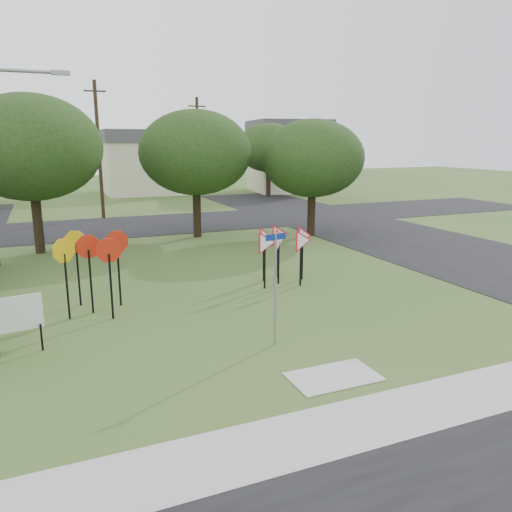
{
  "coord_description": "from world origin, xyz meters",
  "views": [
    {
      "loc": [
        -5.61,
        -11.16,
        5.16
      ],
      "look_at": [
        0.4,
        3.0,
        1.6
      ],
      "focal_mm": 35.0,
      "sensor_mm": 36.0,
      "label": 1
    }
  ],
  "objects": [
    {
      "name": "ground",
      "position": [
        0.0,
        0.0,
        0.0
      ],
      "size": [
        140.0,
        140.0,
        0.0
      ],
      "primitive_type": "plane",
      "color": "#34511E"
    },
    {
      "name": "sidewalk",
      "position": [
        0.0,
        -4.2,
        0.01
      ],
      "size": [
        30.0,
        1.6,
        0.02
      ],
      "primitive_type": "cube",
      "color": "#9E9E96",
      "rests_on": "ground"
    },
    {
      "name": "planting_strip",
      "position": [
        0.0,
        -5.4,
        0.01
      ],
      "size": [
        30.0,
        0.8,
        0.02
      ],
      "primitive_type": "cube",
      "color": "#34511E",
      "rests_on": "ground"
    },
    {
      "name": "street_right",
      "position": [
        12.0,
        10.0,
        0.01
      ],
      "size": [
        8.0,
        50.0,
        0.02
      ],
      "primitive_type": "cube",
      "color": "black",
      "rests_on": "ground"
    },
    {
      "name": "street_far",
      "position": [
        0.0,
        20.0,
        0.01
      ],
      "size": [
        60.0,
        8.0,
        0.02
      ],
      "primitive_type": "cube",
      "color": "black",
      "rests_on": "ground"
    },
    {
      "name": "curb_pad",
      "position": [
        0.0,
        -2.4,
        0.01
      ],
      "size": [
        2.0,
        1.2,
        0.02
      ],
      "primitive_type": "cube",
      "color": "#9E9E96",
      "rests_on": "ground"
    },
    {
      "name": "street_name_sign",
      "position": [
        -0.43,
        -0.22,
        1.68
      ],
      "size": [
        0.6,
        0.13,
        2.92
      ],
      "color": "gray",
      "rests_on": "ground"
    },
    {
      "name": "stop_sign_cluster",
      "position": [
        -4.46,
        4.25,
        1.82
      ],
      "size": [
        2.3,
        1.94,
        2.46
      ],
      "color": "black",
      "rests_on": "ground"
    },
    {
      "name": "yield_sign_cluster",
      "position": [
        2.26,
        4.97,
        1.58
      ],
      "size": [
        2.7,
        1.49,
        2.13
      ],
      "color": "black",
      "rests_on": "ground"
    },
    {
      "name": "info_board",
      "position": [
        -6.48,
        1.74,
        0.99
      ],
      "size": [
        1.18,
        0.21,
        1.49
      ],
      "color": "black",
      "rests_on": "ground"
    },
    {
      "name": "far_pole_a",
      "position": [
        -2.0,
        24.0,
        4.6
      ],
      "size": [
        1.4,
        0.24,
        9.0
      ],
      "color": "#382A1A",
      "rests_on": "ground"
    },
    {
      "name": "far_pole_b",
      "position": [
        6.0,
        28.0,
        4.35
      ],
      "size": [
        1.4,
        0.24,
        8.5
      ],
      "color": "#382A1A",
      "rests_on": "ground"
    },
    {
      "name": "house_mid",
      "position": [
        4.0,
        40.0,
        3.15
      ],
      "size": [
        8.4,
        8.4,
        6.2
      ],
      "color": "beige",
      "rests_on": "ground"
    },
    {
      "name": "house_right",
      "position": [
        18.0,
        36.0,
        3.65
      ],
      "size": [
        8.3,
        8.3,
        7.2
      ],
      "color": "beige",
      "rests_on": "ground"
    },
    {
      "name": "tree_near_left",
      "position": [
        -6.0,
        14.0,
        4.86
      ],
      "size": [
        6.4,
        6.4,
        7.27
      ],
      "color": "black",
      "rests_on": "ground"
    },
    {
      "name": "tree_near_mid",
      "position": [
        2.0,
        15.0,
        4.54
      ],
      "size": [
        6.0,
        6.0,
        6.8
      ],
      "color": "black",
      "rests_on": "ground"
    },
    {
      "name": "tree_near_right",
      "position": [
        8.0,
        13.0,
        4.22
      ],
      "size": [
        5.6,
        5.6,
        6.33
      ],
      "color": "black",
      "rests_on": "ground"
    },
    {
      "name": "tree_far_right",
      "position": [
        14.0,
        32.0,
        4.54
      ],
      "size": [
        6.0,
        6.0,
        6.8
      ],
      "color": "black",
      "rests_on": "ground"
    }
  ]
}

